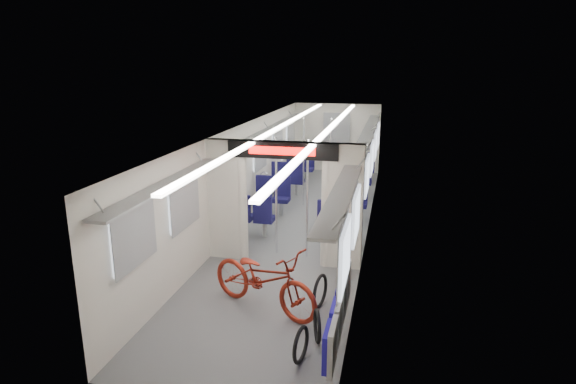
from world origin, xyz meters
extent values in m
plane|color=#515456|center=(0.00, 0.00, 0.00)|extent=(12.00, 12.00, 0.00)
cube|color=beige|center=(-1.45, 0.00, 1.15)|extent=(0.02, 12.00, 2.30)
cube|color=beige|center=(1.45, 0.00, 1.15)|extent=(0.02, 12.00, 2.30)
cube|color=beige|center=(0.00, 6.00, 1.15)|extent=(2.90, 0.02, 2.30)
cube|color=beige|center=(0.00, -6.00, 1.15)|extent=(2.90, 0.02, 2.30)
cube|color=silver|center=(0.00, 0.00, 2.30)|extent=(2.90, 12.00, 0.02)
cube|color=white|center=(-0.55, 0.00, 2.27)|extent=(0.12, 11.40, 0.04)
cube|color=white|center=(0.55, 0.00, 2.27)|extent=(0.12, 11.40, 0.04)
cube|color=beige|center=(-1.12, -2.00, 1.00)|extent=(0.65, 0.18, 2.00)
cube|color=beige|center=(1.12, -2.00, 1.00)|extent=(0.65, 0.18, 2.00)
cube|color=beige|center=(0.00, -2.00, 2.15)|extent=(2.90, 0.18, 0.30)
cylinder|color=beige|center=(-0.80, -2.00, 1.00)|extent=(0.20, 0.20, 2.00)
cylinder|color=beige|center=(0.80, -2.00, 1.00)|extent=(0.20, 0.20, 2.00)
cube|color=black|center=(0.00, -2.11, 2.15)|extent=(2.00, 0.03, 0.30)
cube|color=#FF0C07|center=(0.00, -2.13, 2.15)|extent=(1.20, 0.02, 0.14)
cube|color=silver|center=(-1.42, -4.80, 1.40)|extent=(0.04, 1.00, 0.75)
cube|color=silver|center=(1.42, -4.80, 1.40)|extent=(0.04, 1.00, 0.75)
cube|color=silver|center=(-1.42, -3.20, 1.40)|extent=(0.04, 1.00, 0.75)
cube|color=silver|center=(1.42, -3.20, 1.40)|extent=(0.04, 1.00, 0.75)
cube|color=silver|center=(-1.42, -0.50, 1.40)|extent=(0.04, 1.00, 0.75)
cube|color=silver|center=(1.42, -0.50, 1.40)|extent=(0.04, 1.00, 0.75)
cube|color=silver|center=(-1.42, 1.40, 1.40)|extent=(0.04, 1.00, 0.75)
cube|color=silver|center=(1.42, 1.40, 1.40)|extent=(0.04, 1.00, 0.75)
cube|color=silver|center=(-1.42, 3.30, 1.40)|extent=(0.04, 1.00, 0.75)
cube|color=silver|center=(1.42, 3.30, 1.40)|extent=(0.04, 1.00, 0.75)
cube|color=silver|center=(-1.42, 5.10, 1.40)|extent=(0.04, 1.00, 0.75)
cube|color=silver|center=(1.42, 5.10, 1.40)|extent=(0.04, 1.00, 0.75)
cube|color=gray|center=(-1.27, -4.00, 1.95)|extent=(0.30, 3.60, 0.04)
cube|color=gray|center=(1.27, -4.00, 1.95)|extent=(0.30, 3.60, 0.04)
cube|color=gray|center=(-1.27, 2.00, 1.95)|extent=(0.30, 7.60, 0.04)
cube|color=gray|center=(1.27, 2.00, 1.95)|extent=(0.30, 7.60, 0.04)
cube|color=gray|center=(0.00, 5.94, 1.00)|extent=(0.90, 0.05, 2.00)
imported|color=maroon|center=(0.12, -3.85, 0.51)|extent=(2.06, 1.44, 1.03)
cube|color=gray|center=(1.38, -5.52, 0.58)|extent=(0.06, 0.49, 0.55)
cube|color=#1B0F8E|center=(1.32, -5.52, 0.58)|extent=(0.06, 0.44, 0.46)
cube|color=gray|center=(1.38, -4.97, 0.58)|extent=(0.06, 0.49, 0.55)
cube|color=#1B0F8E|center=(1.32, -4.97, 0.58)|extent=(0.06, 0.44, 0.46)
cube|color=gray|center=(1.38, -4.42, 0.58)|extent=(0.06, 0.49, 0.55)
cube|color=#1B0F8E|center=(1.32, -4.42, 0.58)|extent=(0.06, 0.44, 0.46)
cube|color=gray|center=(1.38, -3.87, 0.58)|extent=(0.06, 0.49, 0.55)
cube|color=#1B0F8E|center=(1.32, -3.87, 0.58)|extent=(0.06, 0.44, 0.46)
torus|color=black|center=(0.93, -5.04, 0.22)|extent=(0.14, 0.49, 0.49)
torus|color=black|center=(1.05, -4.55, 0.21)|extent=(0.19, 0.46, 0.47)
torus|color=black|center=(0.94, -3.59, 0.24)|extent=(0.17, 0.54, 0.54)
cube|color=#0F0C38|center=(-0.70, -0.80, 0.40)|extent=(0.41, 0.38, 0.10)
cylinder|color=gray|center=(-0.70, -0.80, 0.17)|extent=(0.10, 0.10, 0.35)
cube|color=#0F0C38|center=(-0.70, -0.95, 0.70)|extent=(0.41, 0.07, 0.50)
torus|color=silver|center=(-0.70, -0.95, 0.95)|extent=(0.21, 0.03, 0.21)
cube|color=#0F0C38|center=(-0.70, 0.74, 0.40)|extent=(0.41, 0.38, 0.10)
cylinder|color=gray|center=(-0.70, 0.74, 0.17)|extent=(0.10, 0.10, 0.35)
cube|color=#0F0C38|center=(-0.70, 0.89, 0.70)|extent=(0.41, 0.07, 0.50)
torus|color=silver|center=(-0.70, 0.89, 0.95)|extent=(0.21, 0.03, 0.21)
cube|color=#0F0C38|center=(-1.17, -0.80, 0.40)|extent=(0.41, 0.38, 0.10)
cylinder|color=gray|center=(-1.17, -0.80, 0.17)|extent=(0.10, 0.10, 0.35)
cube|color=#0F0C38|center=(-1.17, -0.95, 0.70)|extent=(0.41, 0.07, 0.50)
torus|color=silver|center=(-1.17, -0.95, 0.95)|extent=(0.21, 0.03, 0.21)
cube|color=#0F0C38|center=(-1.17, 0.74, 0.40)|extent=(0.41, 0.38, 0.10)
cylinder|color=gray|center=(-1.17, 0.74, 0.17)|extent=(0.10, 0.10, 0.35)
cube|color=#0F0C38|center=(-1.17, 0.89, 0.70)|extent=(0.41, 0.07, 0.50)
torus|color=silver|center=(-1.17, 0.89, 0.95)|extent=(0.21, 0.03, 0.21)
cube|color=#0F0C38|center=(0.70, -0.88, 0.40)|extent=(0.43, 0.40, 0.10)
cylinder|color=gray|center=(0.70, -0.88, 0.17)|extent=(0.10, 0.10, 0.35)
cube|color=#0F0C38|center=(0.70, -1.05, 0.71)|extent=(0.43, 0.08, 0.53)
torus|color=silver|center=(0.70, -1.05, 0.98)|extent=(0.22, 0.03, 0.22)
cube|color=#0F0C38|center=(0.70, 0.74, 0.40)|extent=(0.43, 0.40, 0.10)
cylinder|color=gray|center=(0.70, 0.74, 0.17)|extent=(0.10, 0.10, 0.35)
cube|color=#0F0C38|center=(0.70, 0.91, 0.71)|extent=(0.43, 0.08, 0.53)
torus|color=silver|center=(0.70, 0.91, 0.98)|extent=(0.22, 0.03, 0.22)
cube|color=#0F0C38|center=(1.17, -0.88, 0.40)|extent=(0.43, 0.40, 0.10)
cylinder|color=gray|center=(1.17, -0.88, 0.17)|extent=(0.10, 0.10, 0.35)
cube|color=#0F0C38|center=(1.17, -1.05, 0.71)|extent=(0.43, 0.08, 0.53)
torus|color=silver|center=(1.17, -1.05, 0.98)|extent=(0.22, 0.03, 0.22)
cube|color=#0F0C38|center=(1.17, 0.74, 0.40)|extent=(0.43, 0.40, 0.10)
cylinder|color=gray|center=(1.17, 0.74, 0.17)|extent=(0.10, 0.10, 0.35)
cube|color=#0F0C38|center=(1.17, 0.91, 0.71)|extent=(0.43, 0.08, 0.53)
torus|color=silver|center=(1.17, 0.91, 0.98)|extent=(0.22, 0.03, 0.22)
cube|color=#0F0C38|center=(-0.70, 2.64, 0.40)|extent=(0.42, 0.40, 0.10)
cylinder|color=gray|center=(-0.70, 2.64, 0.17)|extent=(0.10, 0.10, 0.35)
cube|color=#0F0C38|center=(-0.70, 2.48, 0.71)|extent=(0.42, 0.08, 0.52)
torus|color=silver|center=(-0.70, 2.48, 0.97)|extent=(0.22, 0.03, 0.22)
cube|color=#0F0C38|center=(-0.70, 4.24, 0.40)|extent=(0.42, 0.40, 0.10)
cylinder|color=gray|center=(-0.70, 4.24, 0.17)|extent=(0.10, 0.10, 0.35)
cube|color=#0F0C38|center=(-0.70, 4.40, 0.71)|extent=(0.42, 0.08, 0.52)
torus|color=silver|center=(-0.70, 4.40, 0.97)|extent=(0.22, 0.03, 0.22)
cube|color=#0F0C38|center=(-1.17, 2.64, 0.40)|extent=(0.42, 0.40, 0.10)
cylinder|color=gray|center=(-1.17, 2.64, 0.17)|extent=(0.10, 0.10, 0.35)
cube|color=#0F0C38|center=(-1.17, 2.48, 0.71)|extent=(0.42, 0.08, 0.52)
torus|color=silver|center=(-1.17, 2.48, 0.97)|extent=(0.22, 0.03, 0.22)
cube|color=#0F0C38|center=(-1.17, 4.24, 0.40)|extent=(0.42, 0.40, 0.10)
cylinder|color=gray|center=(-1.17, 4.24, 0.17)|extent=(0.10, 0.10, 0.35)
cube|color=#0F0C38|center=(-1.17, 4.40, 0.71)|extent=(0.42, 0.08, 0.52)
torus|color=silver|center=(-1.17, 4.40, 0.97)|extent=(0.22, 0.03, 0.22)
cube|color=#0F0C38|center=(0.70, 2.95, 0.40)|extent=(0.41, 0.38, 0.10)
cylinder|color=gray|center=(0.70, 2.95, 0.17)|extent=(0.10, 0.10, 0.35)
cube|color=#0F0C38|center=(0.70, 2.79, 0.70)|extent=(0.41, 0.07, 0.50)
torus|color=silver|center=(0.70, 2.79, 0.95)|extent=(0.21, 0.03, 0.21)
cube|color=#0F0C38|center=(0.70, 4.49, 0.40)|extent=(0.41, 0.38, 0.10)
cylinder|color=gray|center=(0.70, 4.49, 0.17)|extent=(0.10, 0.10, 0.35)
cube|color=#0F0C38|center=(0.70, 4.65, 0.70)|extent=(0.41, 0.07, 0.50)
torus|color=silver|center=(0.70, 4.65, 0.95)|extent=(0.21, 0.03, 0.21)
cube|color=#0F0C38|center=(1.17, 2.95, 0.40)|extent=(0.41, 0.38, 0.10)
cylinder|color=gray|center=(1.17, 2.95, 0.17)|extent=(0.10, 0.10, 0.35)
cube|color=#0F0C38|center=(1.17, 2.79, 0.70)|extent=(0.41, 0.07, 0.50)
torus|color=silver|center=(1.17, 2.79, 0.95)|extent=(0.21, 0.03, 0.21)
cube|color=#0F0C38|center=(1.17, 4.49, 0.40)|extent=(0.41, 0.38, 0.10)
cylinder|color=gray|center=(1.17, 4.49, 0.17)|extent=(0.10, 0.10, 0.35)
cube|color=#0F0C38|center=(1.17, 4.65, 0.70)|extent=(0.41, 0.07, 0.50)
torus|color=silver|center=(1.17, 4.65, 0.95)|extent=(0.21, 0.03, 0.21)
cylinder|color=silver|center=(-0.23, -1.62, 1.15)|extent=(0.04, 0.04, 2.30)
cylinder|color=silver|center=(0.38, -1.68, 1.15)|extent=(0.04, 0.04, 2.30)
cylinder|color=silver|center=(-0.32, 1.69, 1.15)|extent=(0.04, 0.04, 2.30)
cylinder|color=silver|center=(0.35, 1.77, 1.15)|extent=(0.04, 0.04, 2.30)
camera|label=1|loc=(1.92, -10.26, 3.68)|focal=30.00mm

